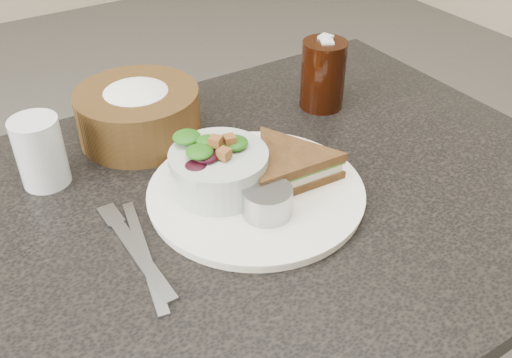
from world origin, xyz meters
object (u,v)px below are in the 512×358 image
at_px(salad_bowl, 219,164).
at_px(cola_glass, 323,71).
at_px(sandwich, 289,166).
at_px(dressing_ramekin, 267,201).
at_px(water_glass, 40,152).
at_px(bread_basket, 138,106).
at_px(dinner_plate, 256,193).

bearing_deg(salad_bowl, cola_glass, 24.96).
xyz_separation_m(sandwich, dressing_ramekin, (-0.07, -0.05, -0.00)).
distance_m(sandwich, water_glass, 0.35).
bearing_deg(dressing_ramekin, bread_basket, 100.96).
bearing_deg(cola_glass, salad_bowl, -155.04).
distance_m(salad_bowl, bread_basket, 0.20).
relative_size(salad_bowl, dressing_ramekin, 2.05).
distance_m(dinner_plate, cola_glass, 0.29).
xyz_separation_m(salad_bowl, cola_glass, (0.27, 0.13, 0.01)).
bearing_deg(sandwich, water_glass, 149.20).
distance_m(salad_bowl, cola_glass, 0.30).
bearing_deg(sandwich, salad_bowl, 163.01).
relative_size(bread_basket, cola_glass, 1.49).
relative_size(dinner_plate, sandwich, 1.84).
distance_m(cola_glass, water_glass, 0.47).
bearing_deg(sandwich, cola_glass, 44.70).
bearing_deg(cola_glass, dinner_plate, -145.97).
bearing_deg(water_glass, bread_basket, 14.61).
bearing_deg(salad_bowl, dressing_ramekin, -73.81).
relative_size(dinner_plate, cola_glass, 2.28).
height_order(sandwich, cola_glass, cola_glass).
bearing_deg(bread_basket, dressing_ramekin, -79.04).
bearing_deg(dinner_plate, cola_glass, 34.03).
bearing_deg(sandwich, dressing_ramekin, -141.37).
bearing_deg(sandwich, dinner_plate, -179.92).
xyz_separation_m(salad_bowl, water_glass, (-0.19, 0.16, -0.00)).
xyz_separation_m(bread_basket, cola_glass, (0.31, -0.07, 0.01)).
xyz_separation_m(sandwich, salad_bowl, (-0.09, 0.03, 0.02)).
relative_size(dinner_plate, dressing_ramekin, 4.50).
height_order(sandwich, salad_bowl, salad_bowl).
xyz_separation_m(bread_basket, water_glass, (-0.16, -0.04, -0.00)).
relative_size(sandwich, cola_glass, 1.24).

